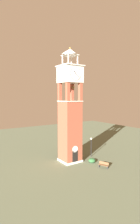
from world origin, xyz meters
TOP-DOWN VIEW (x-y plane):
  - ground at (0.00, 0.00)m, footprint 80.00×80.00m
  - clock_tower at (0.00, -0.00)m, footprint 3.74×3.74m
  - park_bench at (2.80, -5.60)m, footprint 1.07×1.64m
  - lamp_post at (4.71, -0.23)m, footprint 0.36×0.36m
  - trash_bin at (4.32, 3.91)m, footprint 0.52×0.52m
  - shrub_near_entry at (2.76, -2.76)m, footprint 1.24×1.24m

SIDE VIEW (x-z plane):
  - ground at x=0.00m, z-range 0.00..0.00m
  - shrub_near_entry at x=2.76m, z-range 0.00..0.75m
  - trash_bin at x=4.32m, z-range 0.00..0.80m
  - park_bench at x=2.80m, z-range 0.01..0.96m
  - lamp_post at x=4.71m, z-range 0.73..4.39m
  - clock_tower at x=0.00m, z-range -1.63..18.19m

